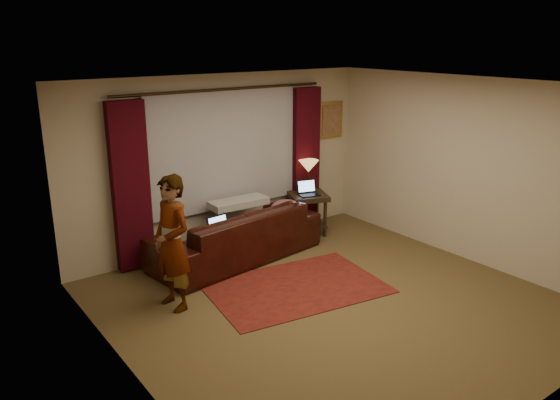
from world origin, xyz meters
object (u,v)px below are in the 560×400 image
(sofa, at_px, (236,225))
(person, at_px, (172,243))
(laptop_table, at_px, (309,188))
(laptop_sofa, at_px, (223,226))
(tiffany_lamp, at_px, (308,176))
(end_table, at_px, (308,213))

(sofa, relative_size, person, 1.57)
(laptop_table, bearing_deg, sofa, -159.17)
(laptop_sofa, relative_size, tiffany_lamp, 0.68)
(sofa, xyz_separation_m, person, (-1.37, -0.81, 0.30))
(tiffany_lamp, relative_size, person, 0.32)
(person, bearing_deg, laptop_table, 101.25)
(end_table, bearing_deg, laptop_sofa, -166.99)
(person, bearing_deg, end_table, 102.31)
(end_table, height_order, tiffany_lamp, tiffany_lamp)
(laptop_table, relative_size, person, 0.21)
(end_table, relative_size, laptop_table, 1.94)
(laptop_sofa, height_order, end_table, laptop_sofa)
(tiffany_lamp, bearing_deg, end_table, -129.86)
(tiffany_lamp, relative_size, laptop_table, 1.50)
(tiffany_lamp, xyz_separation_m, person, (-2.97, -1.14, -0.12))
(sofa, bearing_deg, laptop_table, 178.08)
(laptop_sofa, height_order, laptop_table, laptop_table)
(sofa, height_order, person, person)
(tiffany_lamp, distance_m, person, 3.19)
(sofa, distance_m, person, 1.62)
(end_table, distance_m, tiffany_lamp, 0.61)
(end_table, xyz_separation_m, person, (-2.88, -1.03, 0.48))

